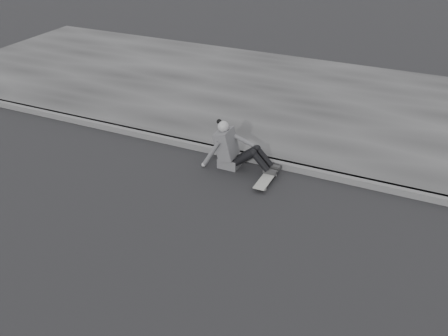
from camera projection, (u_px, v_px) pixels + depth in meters
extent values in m
plane|color=black|center=(369.00, 295.00, 6.21)|extent=(80.00, 80.00, 0.00)
cube|color=#505050|center=(399.00, 190.00, 8.21)|extent=(24.00, 0.16, 0.12)
cube|color=#353535|center=(420.00, 121.00, 10.58)|extent=(24.00, 6.00, 0.12)
cylinder|color=gray|center=(257.00, 187.00, 8.35)|extent=(0.03, 0.05, 0.05)
cylinder|color=gray|center=(265.00, 189.00, 8.30)|extent=(0.03, 0.05, 0.05)
cylinder|color=gray|center=(268.00, 173.00, 8.76)|extent=(0.03, 0.05, 0.05)
cylinder|color=gray|center=(276.00, 175.00, 8.71)|extent=(0.03, 0.05, 0.05)
cube|color=#2A2A2D|center=(261.00, 187.00, 8.31)|extent=(0.16, 0.04, 0.03)
cube|color=#2A2A2D|center=(272.00, 172.00, 8.72)|extent=(0.16, 0.04, 0.03)
cube|color=gray|center=(267.00, 178.00, 8.50)|extent=(0.20, 0.78, 0.02)
cube|color=#4A4A4C|center=(230.00, 162.00, 8.99)|extent=(0.36, 0.34, 0.18)
cube|color=#4A4A4C|center=(226.00, 144.00, 8.84)|extent=(0.37, 0.40, 0.57)
cube|color=#4A4A4C|center=(220.00, 137.00, 8.83)|extent=(0.14, 0.30, 0.20)
cylinder|color=gray|center=(224.00, 131.00, 8.74)|extent=(0.09, 0.09, 0.08)
sphere|color=gray|center=(223.00, 127.00, 8.70)|extent=(0.20, 0.20, 0.20)
sphere|color=black|center=(219.00, 122.00, 8.71)|extent=(0.09, 0.09, 0.09)
cylinder|color=black|center=(244.00, 158.00, 8.70)|extent=(0.43, 0.13, 0.39)
cylinder|color=black|center=(248.00, 153.00, 8.84)|extent=(0.43, 0.13, 0.39)
cylinder|color=black|center=(260.00, 162.00, 8.60)|extent=(0.35, 0.11, 0.36)
cylinder|color=black|center=(264.00, 157.00, 8.74)|extent=(0.35, 0.11, 0.36)
sphere|color=black|center=(253.00, 153.00, 8.57)|extent=(0.13, 0.13, 0.13)
sphere|color=black|center=(257.00, 148.00, 8.72)|extent=(0.13, 0.13, 0.13)
cube|color=#292929|center=(270.00, 172.00, 8.61)|extent=(0.24, 0.08, 0.07)
cube|color=#292929|center=(273.00, 167.00, 8.75)|extent=(0.24, 0.08, 0.07)
cylinder|color=#4A4A4C|center=(211.00, 154.00, 8.82)|extent=(0.38, 0.08, 0.58)
sphere|color=gray|center=(204.00, 165.00, 8.99)|extent=(0.08, 0.08, 0.08)
cylinder|color=#4A4A4C|center=(242.00, 140.00, 8.85)|extent=(0.48, 0.08, 0.21)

